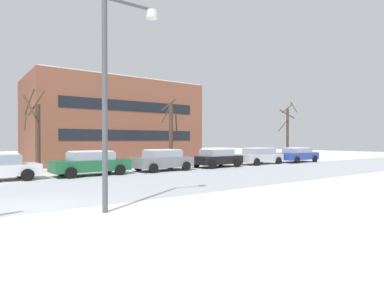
% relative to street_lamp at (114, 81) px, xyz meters
% --- Properties ---
extents(ground_plane, '(120.00, 120.00, 0.00)m').
position_rel_street_lamp_xyz_m(ground_plane, '(-1.84, 2.04, -3.91)').
color(ground_plane, white).
extents(road_surface, '(80.00, 8.14, 0.00)m').
position_rel_street_lamp_xyz_m(road_surface, '(-1.84, 5.11, -3.91)').
color(road_surface, '#B7BCC4').
rests_on(road_surface, ground).
extents(street_lamp, '(1.84, 0.36, 6.48)m').
position_rel_street_lamp_xyz_m(street_lamp, '(0.00, 0.00, 0.00)').
color(street_lamp, '#4C4F54').
rests_on(street_lamp, ground).
extents(parked_car_green, '(4.62, 2.13, 1.49)m').
position_rel_street_lamp_xyz_m(parked_car_green, '(2.73, 10.17, -3.15)').
color(parked_car_green, '#1E6038').
rests_on(parked_car_green, ground).
extents(parked_car_gray, '(4.19, 2.29, 1.49)m').
position_rel_street_lamp_xyz_m(parked_car_gray, '(7.75, 10.18, -3.15)').
color(parked_car_gray, slate).
rests_on(parked_car_gray, ground).
extents(parked_car_black, '(4.13, 2.25, 1.45)m').
position_rel_street_lamp_xyz_m(parked_car_black, '(12.76, 10.26, -3.17)').
color(parked_car_black, black).
rests_on(parked_car_black, ground).
extents(parked_car_silver, '(4.57, 2.30, 1.46)m').
position_rel_street_lamp_xyz_m(parked_car_silver, '(17.78, 10.41, -3.17)').
color(parked_car_silver, silver).
rests_on(parked_car_silver, ground).
extents(parked_car_blue, '(4.63, 2.27, 1.41)m').
position_rel_street_lamp_xyz_m(parked_car_blue, '(22.79, 10.08, -3.18)').
color(parked_car_blue, '#283D93').
rests_on(parked_car_blue, ground).
extents(tree_far_mid, '(1.94, 1.93, 6.14)m').
position_rel_street_lamp_xyz_m(tree_far_mid, '(24.77, 12.77, -0.90)').
color(tree_far_mid, '#423326').
rests_on(tree_far_mid, ground).
extents(tree_far_right, '(1.57, 1.54, 5.66)m').
position_rel_street_lamp_xyz_m(tree_far_right, '(10.37, 13.25, -1.14)').
color(tree_far_right, '#423326').
rests_on(tree_far_right, ground).
extents(tree_far_left, '(1.48, 1.77, 5.63)m').
position_rel_street_lamp_xyz_m(tree_far_left, '(0.46, 14.16, -1.33)').
color(tree_far_left, '#423326').
rests_on(tree_far_left, ground).
extents(building_far_right, '(15.44, 8.81, 7.76)m').
position_rel_street_lamp_xyz_m(building_far_right, '(8.65, 21.20, -0.03)').
color(building_far_right, brown).
rests_on(building_far_right, ground).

